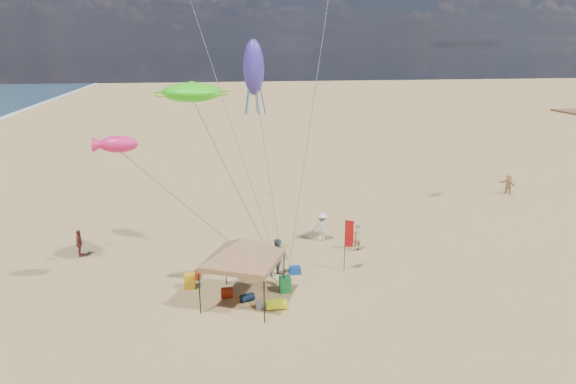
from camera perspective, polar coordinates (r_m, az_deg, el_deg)
name	(u,v)px	position (r m, az deg, el deg)	size (l,w,h in m)	color
ground	(298,294)	(24.04, 1.15, -11.18)	(280.00, 280.00, 0.00)	tan
canopy_tent	(242,240)	(22.15, -5.06, -5.29)	(5.23, 5.23, 3.56)	black
feather_flag	(348,237)	(25.67, 6.68, -4.94)	(0.40, 0.17, 2.76)	black
cooler_red	(227,293)	(23.86, -6.78, -11.01)	(0.54, 0.38, 0.38)	#A52A0D
cooler_blue	(295,270)	(25.88, 0.75, -8.64)	(0.54, 0.38, 0.38)	#124293
bag_navy	(247,298)	(23.38, -4.54, -11.56)	(0.36, 0.36, 0.60)	#0B1C34
bag_orange	(196,275)	(25.83, -10.10, -8.98)	(0.36, 0.36, 0.60)	red
chair_green	(285,284)	(24.10, -0.33, -10.18)	(0.50, 0.50, 0.70)	#198B3F
chair_yellow	(190,281)	(24.83, -10.83, -9.66)	(0.50, 0.50, 0.70)	gold
crate_grey	(260,305)	(22.83, -3.15, -12.37)	(0.34, 0.30, 0.28)	slate
beach_cart	(276,304)	(22.75, -1.31, -12.29)	(0.90, 0.50, 0.24)	yellow
person_near_a	(357,236)	(28.68, 7.61, -4.88)	(0.60, 0.40, 1.66)	tan
person_near_b	(279,257)	(25.39, -1.06, -7.25)	(0.93, 0.73, 1.92)	#37414B
person_near_c	(322,227)	(29.88, 3.77, -3.85)	(1.10, 0.63, 1.70)	silver
person_far_a	(79,243)	(29.86, -22.09, -5.27)	(0.88, 0.36, 1.50)	#99423B
person_far_c	(508,184)	(42.61, 23.18, 0.79)	(1.39, 0.44, 1.50)	tan
turtle_kite	(192,92)	(23.41, -10.61, 10.78)	(2.56, 2.05, 0.85)	#34FB17
fish_kite	(118,144)	(22.47, -18.25, 5.05)	(1.58, 0.79, 0.70)	#FF2070
squid_kite	(254,67)	(25.58, -3.81, 13.60)	(1.01, 1.01, 2.64)	#4634B5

